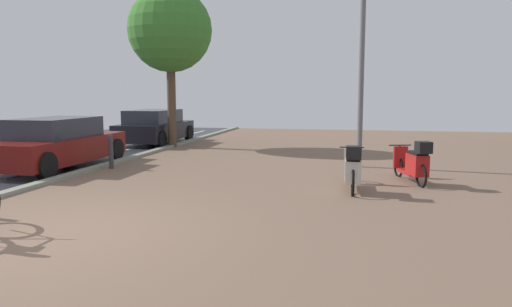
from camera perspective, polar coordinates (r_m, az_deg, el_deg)
name	(u,v)px	position (r m, az deg, el deg)	size (l,w,h in m)	color
ground	(147,241)	(6.61, -12.96, -10.21)	(21.00, 40.00, 0.13)	#292C32
scooter_near	(414,163)	(10.79, 18.41, -1.11)	(0.78, 1.74, 0.98)	black
scooter_mid	(352,169)	(9.63, 11.49, -1.85)	(0.52, 1.87, 0.98)	black
parked_car_near	(57,144)	(13.48, -22.79, 1.07)	(1.82, 4.26, 1.30)	maroon
parked_car_far	(155,127)	(18.84, -12.02, 3.12)	(1.87, 3.93, 1.30)	black
lamp_post	(362,36)	(12.83, 12.63, 13.57)	(0.20, 0.52, 6.13)	slate
street_tree	(170,31)	(17.59, -10.28, 14.29)	(2.97, 2.97, 5.64)	brown
bollard_far	(111,152)	(12.82, -16.99, 0.20)	(0.12, 0.12, 0.87)	#38383D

